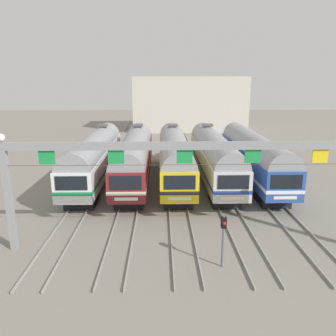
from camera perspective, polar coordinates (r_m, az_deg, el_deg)
name	(u,v)px	position (r m, az deg, el deg)	size (l,w,h in m)	color
ground_plane	(174,181)	(33.47, 1.08, -2.29)	(160.00, 160.00, 0.00)	gray
track_bed	(170,147)	(49.94, 0.28, 3.55)	(16.97, 70.00, 0.15)	gray
commuter_train_white	(95,155)	(33.36, -12.30, 2.09)	(2.88, 18.06, 5.05)	white
commuter_train_maroon	(135,155)	(32.84, -5.66, 2.16)	(2.88, 18.06, 5.05)	maroon
commuter_train_yellow	(174,155)	(32.77, 1.11, 2.21)	(2.88, 18.06, 5.05)	gold
commuter_train_silver	(214,155)	(33.16, 7.80, 2.22)	(2.88, 18.06, 5.05)	silver
commuter_train_blue	(253,155)	(33.98, 14.26, 2.20)	(2.88, 18.06, 4.77)	#284C9E
catenary_gantry	(185,164)	(19.07, 2.82, 0.76)	(20.71, 0.44, 6.97)	gray
yard_signal_mast	(223,232)	(18.27, 9.37, -10.65)	(0.28, 0.35, 2.94)	#59595E
maintenance_building	(189,104)	(68.03, 3.60, 10.86)	(21.65, 10.00, 10.34)	beige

